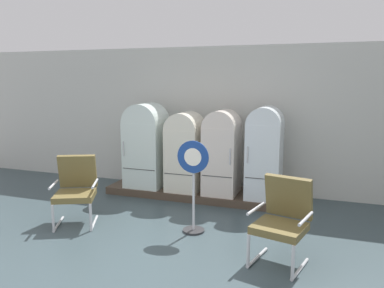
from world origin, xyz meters
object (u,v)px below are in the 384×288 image
at_px(armchair_right, 283,217).
at_px(refrigerator_2, 222,150).
at_px(refrigerator_1, 185,149).
at_px(refrigerator_0, 146,143).
at_px(refrigerator_3, 265,150).
at_px(sign_stand, 193,188).
at_px(armchair_left, 76,187).

bearing_deg(armchair_right, refrigerator_2, 122.42).
bearing_deg(refrigerator_1, refrigerator_0, 179.06).
height_order(refrigerator_2, refrigerator_3, refrigerator_3).
bearing_deg(armchair_right, refrigerator_3, 104.64).
bearing_deg(refrigerator_0, armchair_right, -36.36).
bearing_deg(refrigerator_0, sign_stand, -46.24).
height_order(refrigerator_3, armchair_right, refrigerator_3).
bearing_deg(refrigerator_2, refrigerator_0, 179.29).
xyz_separation_m(refrigerator_3, armchair_left, (-2.61, -1.82, -0.42)).
height_order(armchair_left, armchair_right, same).
relative_size(refrigerator_1, armchair_right, 1.41).
distance_m(refrigerator_1, refrigerator_2, 0.71).
bearing_deg(refrigerator_2, refrigerator_3, 1.54).
height_order(refrigerator_0, refrigerator_1, refrigerator_0).
xyz_separation_m(refrigerator_0, refrigerator_1, (0.81, -0.01, -0.07)).
bearing_deg(armchair_left, armchair_right, -4.90).
bearing_deg(refrigerator_1, refrigerator_3, 0.58).
bearing_deg(refrigerator_0, armchair_left, -100.05).
bearing_deg(refrigerator_3, refrigerator_0, -179.95).
relative_size(refrigerator_2, armchair_left, 1.46).
relative_size(refrigerator_1, armchair_left, 1.41).
bearing_deg(armchair_left, refrigerator_1, 57.88).
height_order(refrigerator_2, sign_stand, refrigerator_2).
height_order(refrigerator_0, refrigerator_2, refrigerator_0).
bearing_deg(sign_stand, refrigerator_0, 133.76).
height_order(refrigerator_1, refrigerator_3, refrigerator_3).
height_order(refrigerator_1, armchair_left, refrigerator_1).
relative_size(armchair_left, armchair_right, 1.00).
bearing_deg(refrigerator_3, armchair_right, -75.36).
bearing_deg(armchair_left, refrigerator_0, 79.95).
distance_m(refrigerator_0, armchair_right, 3.54).
xyz_separation_m(refrigerator_1, armchair_right, (2.02, -2.07, -0.35)).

